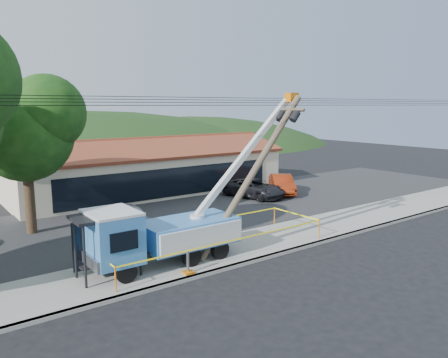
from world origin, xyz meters
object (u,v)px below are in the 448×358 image
bus_shelter (106,230)px  car_red (282,194)px  leaning_pole (257,166)px  utility_truck (162,232)px  car_dark (253,198)px  car_silver (131,229)px

bus_shelter → car_red: bus_shelter is taller
leaning_pole → bus_shelter: size_ratio=2.75×
utility_truck → car_dark: utility_truck is taller
leaning_pole → car_silver: size_ratio=1.91×
utility_truck → car_dark: 15.66m
utility_truck → car_silver: utility_truck is taller
car_red → utility_truck: bearing=-117.1°
leaning_pole → car_dark: 13.01m
utility_truck → car_red: 17.96m
leaning_pole → bus_shelter: leaning_pole is taller
leaning_pole → bus_shelter: bearing=173.3°
utility_truck → car_silver: bearing=77.7°
utility_truck → car_red: utility_truck is taller
utility_truck → car_silver: size_ratio=2.84×
bus_shelter → car_red: 20.15m
leaning_pole → bus_shelter: 7.91m
leaning_pole → car_silver: leaning_pole is taller
bus_shelter → car_dark: (15.39, 8.55, -2.11)m
bus_shelter → utility_truck: bearing=-3.1°
leaning_pole → car_red: (10.68, 9.22, -4.30)m
car_silver → car_red: 14.46m
car_red → car_dark: (-2.84, 0.23, 0.00)m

